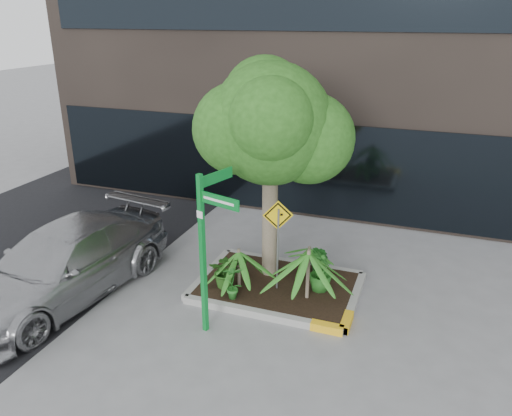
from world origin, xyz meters
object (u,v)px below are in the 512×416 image
(cattle_sign, at_px, (278,231))
(parked_car, at_px, (64,263))
(tree, at_px, (271,124))
(street_sign_post, at_px, (207,238))

(cattle_sign, bearing_deg, parked_car, 176.42)
(tree, height_order, cattle_sign, tree)
(tree, relative_size, street_sign_post, 1.56)
(parked_car, distance_m, street_sign_post, 3.46)
(tree, distance_m, parked_car, 5.00)
(parked_car, distance_m, cattle_sign, 4.37)
(tree, xyz_separation_m, parked_car, (-3.68, -2.07, -2.69))
(tree, bearing_deg, street_sign_post, -100.60)
(cattle_sign, bearing_deg, tree, 97.53)
(tree, distance_m, cattle_sign, 2.09)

